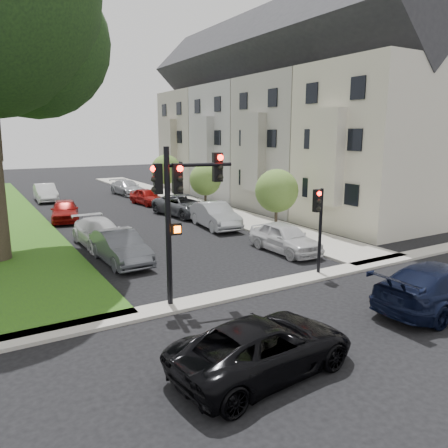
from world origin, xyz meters
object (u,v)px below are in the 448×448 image
traffic_signal_main (179,198)px  car_parked_3 (147,197)px  car_cross_far (443,287)px  car_parked_1 (215,215)px  car_parked_6 (99,233)px  car_parked_5 (120,247)px  small_tree_b (205,180)px  car_parked_7 (65,210)px  car_cross_near (264,346)px  car_parked_4 (127,188)px  car_parked_0 (285,238)px  car_parked_9 (45,193)px  small_tree_a (277,191)px  car_parked_2 (184,205)px  traffic_signal_secondary (319,216)px  small_tree_c (166,170)px

traffic_signal_main → car_parked_3: 22.54m
traffic_signal_main → car_cross_far: (7.39, -4.89, -2.95)m
car_parked_1 → car_parked_6: car_parked_1 is taller
car_parked_3 → car_parked_5: (-7.12, -15.36, 0.07)m
small_tree_b → car_parked_7: small_tree_b is taller
car_parked_1 → car_parked_7: size_ratio=1.12×
car_cross_near → car_parked_4: size_ratio=1.01×
car_cross_far → car_parked_3: size_ratio=1.38×
car_parked_0 → car_parked_5: bearing=163.0°
car_cross_near → car_parked_9: (-0.06, 32.60, 0.08)m
car_parked_1 → car_parked_0: bearing=-83.0°
car_parked_5 → car_parked_7: size_ratio=1.05×
small_tree_a → car_parked_4: size_ratio=0.79×
car_parked_2 → car_parked_7: (-7.80, 2.31, -0.02)m
car_parked_1 → traffic_signal_main: bearing=-119.2°
car_parked_4 → car_cross_far: bearing=-95.7°
car_cross_far → car_parked_0: size_ratio=1.25×
car_cross_far → car_parked_5: (-7.68, 10.79, -0.05)m
car_cross_near → car_parked_6: car_parked_6 is taller
traffic_signal_main → car_cross_far: size_ratio=0.99×
traffic_signal_secondary → car_cross_near: (-6.33, -5.04, -1.87)m
traffic_signal_main → car_parked_1: 12.96m
car_parked_4 → car_parked_7: car_parked_7 is taller
car_parked_2 → car_cross_near: bearing=-119.3°
small_tree_c → car_parked_5: size_ratio=0.88×
car_cross_far → car_parked_1: size_ratio=1.13×
car_parked_5 → car_parked_2: bearing=47.9°
car_parked_4 → car_parked_6: car_parked_6 is taller
small_tree_c → car_parked_3: 4.07m
small_tree_a → car_parked_2: size_ratio=0.70×
car_parked_1 → car_parked_3: car_parked_1 is taller
traffic_signal_main → car_parked_0: size_ratio=1.24×
car_parked_1 → car_parked_4: size_ratio=1.00×
small_tree_c → car_cross_far: bearing=-94.4°
car_parked_3 → traffic_signal_secondary: bearing=-98.9°
small_tree_a → traffic_signal_main: traffic_signal_main is taller
car_parked_9 → car_parked_4: bearing=3.7°
small_tree_c → traffic_signal_main: 25.42m
traffic_signal_secondary → car_cross_near: 8.30m
small_tree_c → car_parked_2: small_tree_c is taller
car_parked_0 → traffic_signal_main: bearing=-154.2°
car_parked_4 → car_parked_6: bearing=-118.4°
small_tree_c → traffic_signal_secondary: (-3.37, -23.56, -0.10)m
car_parked_2 → car_parked_5: size_ratio=1.20×
traffic_signal_secondary → car_parked_9: bearing=103.0°
traffic_signal_secondary → car_parked_6: traffic_signal_secondary is taller
car_parked_2 → car_parked_9: car_parked_9 is taller
car_parked_3 → car_parked_6: car_parked_6 is taller
traffic_signal_main → car_cross_near: (-0.12, -5.08, -3.06)m
car_cross_far → car_parked_7: size_ratio=1.27×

